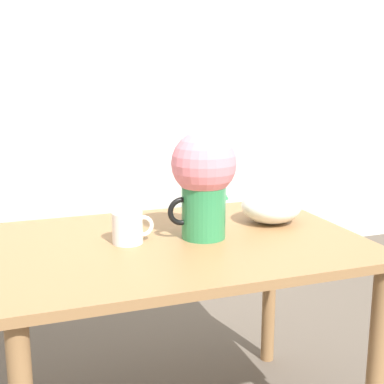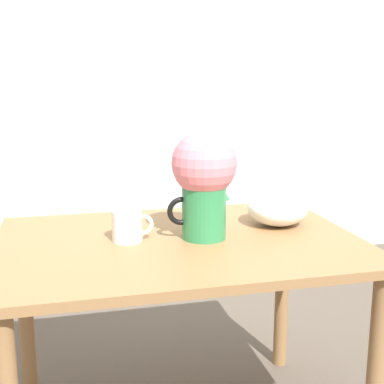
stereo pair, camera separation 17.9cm
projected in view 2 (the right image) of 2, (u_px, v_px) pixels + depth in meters
The scene contains 5 objects.
wall_back at pixel (136, 74), 3.47m from camera, with size 8.00×0.05×2.60m.
table at pixel (180, 269), 1.84m from camera, with size 1.22×0.86×0.75m.
flower_vase at pixel (204, 177), 1.79m from camera, with size 0.24×0.22×0.37m.
coffee_mug at pixel (128, 226), 1.79m from camera, with size 0.14×0.10×0.11m.
white_bowl at pixel (278, 208), 1.98m from camera, with size 0.23×0.23×0.13m.
Camera 2 is at (-0.50, -1.54, 1.30)m, focal length 50.00 mm.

